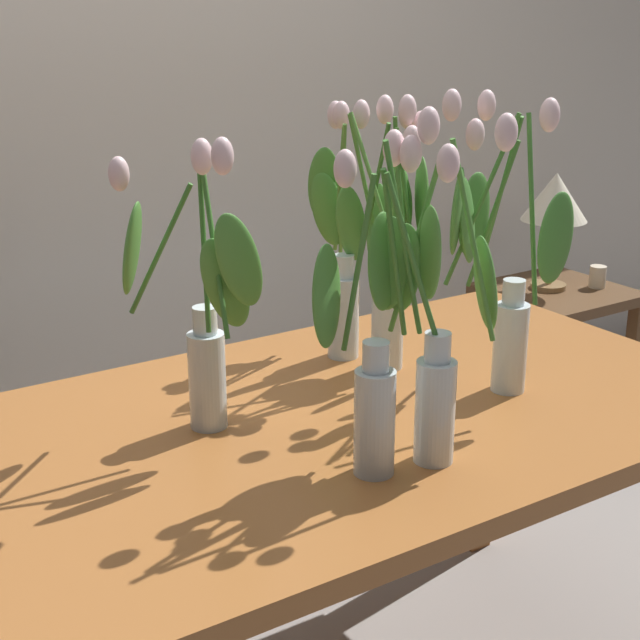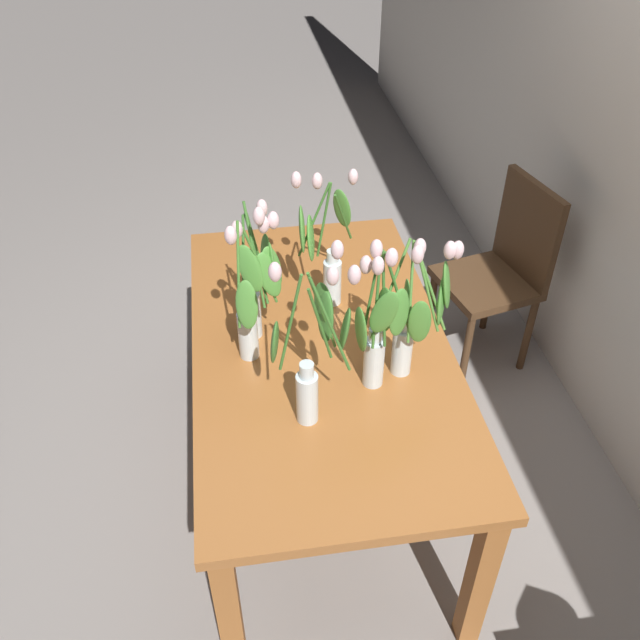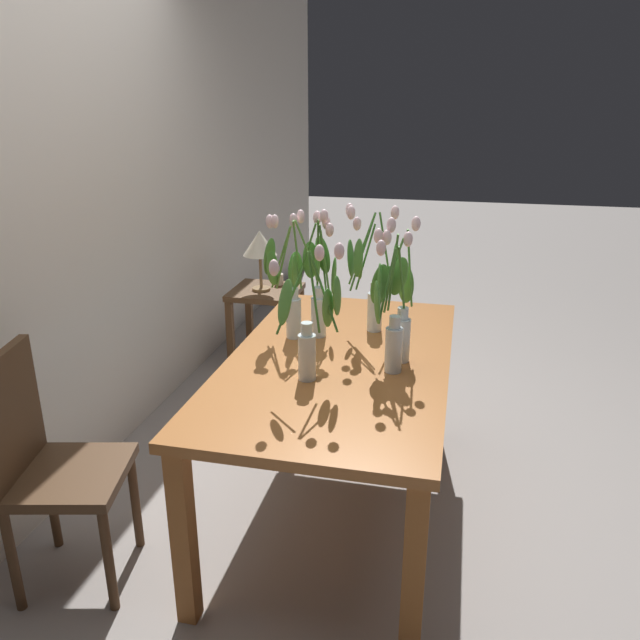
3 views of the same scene
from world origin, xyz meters
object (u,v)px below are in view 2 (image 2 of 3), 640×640
object	(u,v)px
dining_table	(321,362)
tulip_vase_0	(251,315)
tulip_vase_3	(327,254)
tulip_vase_5	(256,286)
tulip_vase_4	(313,356)
tulip_vase_1	(412,322)
dining_chair	(502,266)
tulip_vase_2	(381,333)

from	to	relation	value
dining_table	tulip_vase_0	xyz separation A→B (m)	(0.03, -0.24, 0.28)
tulip_vase_3	tulip_vase_5	bearing A→B (deg)	-54.73
tulip_vase_4	tulip_vase_1	bearing A→B (deg)	109.77
tulip_vase_3	dining_chair	distance (m)	1.07
tulip_vase_5	dining_chair	size ratio (longest dim) A/B	0.63
tulip_vase_3	tulip_vase_4	bearing A→B (deg)	-13.25
tulip_vase_2	tulip_vase_4	bearing A→B (deg)	-68.45
tulip_vase_3	tulip_vase_5	xyz separation A→B (m)	(0.19, -0.27, 0.02)
tulip_vase_4	tulip_vase_0	bearing A→B (deg)	-150.80
tulip_vase_0	tulip_vase_1	bearing A→B (deg)	70.65
tulip_vase_4	dining_chair	bearing A→B (deg)	133.62
dining_table	tulip_vase_5	world-z (taller)	tulip_vase_5
tulip_vase_3	tulip_vase_4	size ratio (longest dim) A/B	0.92
tulip_vase_5	dining_chair	world-z (taller)	tulip_vase_5
tulip_vase_0	tulip_vase_4	xyz separation A→B (m)	(0.29, 0.16, 0.06)
dining_table	tulip_vase_4	world-z (taller)	tulip_vase_4
dining_table	tulip_vase_4	distance (m)	0.47
tulip_vase_4	dining_chair	size ratio (longest dim) A/B	0.63
tulip_vase_2	tulip_vase_4	xyz separation A→B (m)	(0.09, -0.22, 0.01)
dining_table	tulip_vase_2	bearing A→B (deg)	32.17
tulip_vase_5	dining_chair	xyz separation A→B (m)	(-0.60, 1.17, -0.45)
tulip_vase_3	dining_chair	bearing A→B (deg)	114.44
tulip_vase_1	tulip_vase_5	size ratio (longest dim) A/B	0.97
tulip_vase_2	tulip_vase_4	world-z (taller)	tulip_vase_4
tulip_vase_0	tulip_vase_3	distance (m)	0.41
tulip_vase_1	tulip_vase_4	distance (m)	0.35
tulip_vase_3	tulip_vase_1	bearing A→B (deg)	23.30
dining_table	tulip_vase_1	xyz separation A→B (m)	(0.21, 0.26, 0.32)
tulip_vase_5	tulip_vase_2	bearing A→B (deg)	50.68
tulip_vase_1	tulip_vase_4	xyz separation A→B (m)	(0.12, -0.33, 0.01)
tulip_vase_1	tulip_vase_2	world-z (taller)	tulip_vase_1
tulip_vase_2	tulip_vase_0	bearing A→B (deg)	-117.90
dining_table	dining_chair	size ratio (longest dim) A/B	1.72
dining_table	tulip_vase_2	world-z (taller)	tulip_vase_2
tulip_vase_1	tulip_vase_3	world-z (taller)	tulip_vase_1
dining_table	tulip_vase_0	distance (m)	0.37
dining_chair	tulip_vase_0	bearing A→B (deg)	-60.04
tulip_vase_1	tulip_vase_5	world-z (taller)	tulip_vase_5
tulip_vase_3	dining_chair	xyz separation A→B (m)	(-0.41, 0.89, -0.42)
tulip_vase_2	tulip_vase_5	xyz separation A→B (m)	(-0.29, -0.36, 0.01)
tulip_vase_3	tulip_vase_5	distance (m)	0.33
tulip_vase_1	tulip_vase_2	size ratio (longest dim) A/B	1.02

